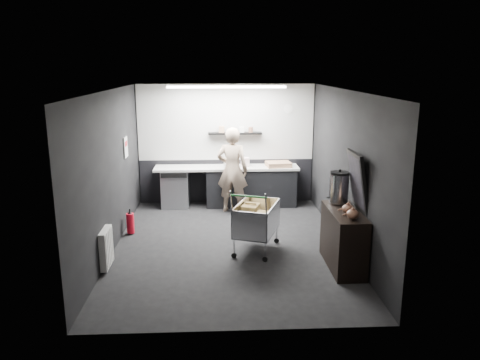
{
  "coord_description": "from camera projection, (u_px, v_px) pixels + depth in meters",
  "views": [
    {
      "loc": [
        -0.2,
        -7.77,
        3.1
      ],
      "look_at": [
        0.2,
        0.4,
        1.09
      ],
      "focal_mm": 35.0,
      "sensor_mm": 36.0,
      "label": 1
    }
  ],
  "objects": [
    {
      "name": "poster_red_band",
      "position": [
        126.0,
        144.0,
        9.06
      ],
      "size": [
        0.02,
        0.22,
        0.1
      ],
      "primitive_type": "cube",
      "color": "red",
      "rests_on": "poster"
    },
    {
      "name": "person",
      "position": [
        232.0,
        170.0,
        9.98
      ],
      "size": [
        0.76,
        0.59,
        1.84
      ],
      "primitive_type": "imported",
      "rotation": [
        0.0,
        0.0,
        2.89
      ],
      "color": "beige",
      "rests_on": "floor"
    },
    {
      "name": "radiator",
      "position": [
        106.0,
        248.0,
        7.23
      ],
      "size": [
        0.1,
        0.5,
        0.6
      ],
      "primitive_type": "cube",
      "color": "silver",
      "rests_on": "wall_left"
    },
    {
      "name": "wall_back",
      "position": [
        226.0,
        144.0,
        10.63
      ],
      "size": [
        5.5,
        0.0,
        5.5
      ],
      "primitive_type": "plane",
      "rotation": [
        1.57,
        0.0,
        0.0
      ],
      "color": "black",
      "rests_on": "floor"
    },
    {
      "name": "poster",
      "position": [
        126.0,
        147.0,
        9.08
      ],
      "size": [
        0.02,
        0.3,
        0.4
      ],
      "primitive_type": "cube",
      "color": "silver",
      "rests_on": "wall_left"
    },
    {
      "name": "cardboard_box",
      "position": [
        278.0,
        164.0,
        10.41
      ],
      "size": [
        0.57,
        0.46,
        0.11
      ],
      "primitive_type": "cube",
      "rotation": [
        0.0,
        0.0,
        0.12
      ],
      "color": "#A77A59",
      "rests_on": "prep_counter"
    },
    {
      "name": "floor",
      "position": [
        230.0,
        245.0,
        8.28
      ],
      "size": [
        5.5,
        5.5,
        0.0
      ],
      "primitive_type": "plane",
      "color": "black",
      "rests_on": "ground"
    },
    {
      "name": "wall_front",
      "position": [
        236.0,
        224.0,
        5.29
      ],
      "size": [
        5.5,
        0.0,
        5.5
      ],
      "primitive_type": "plane",
      "rotation": [
        -1.57,
        0.0,
        0.0
      ],
      "color": "black",
      "rests_on": "floor"
    },
    {
      "name": "fire_extinguisher",
      "position": [
        130.0,
        222.0,
        8.77
      ],
      "size": [
        0.14,
        0.14,
        0.47
      ],
      "color": "red",
      "rests_on": "floor"
    },
    {
      "name": "wall_left",
      "position": [
        111.0,
        172.0,
        7.86
      ],
      "size": [
        0.0,
        5.5,
        5.5
      ],
      "primitive_type": "plane",
      "rotation": [
        1.57,
        0.0,
        1.57
      ],
      "color": "black",
      "rests_on": "floor"
    },
    {
      "name": "ceiling_strip",
      "position": [
        227.0,
        87.0,
        9.44
      ],
      "size": [
        2.4,
        0.2,
        0.04
      ],
      "primitive_type": "cube",
      "color": "white",
      "rests_on": "ceiling"
    },
    {
      "name": "white_container",
      "position": [
        228.0,
        163.0,
        10.35
      ],
      "size": [
        0.21,
        0.17,
        0.18
      ],
      "primitive_type": "cube",
      "rotation": [
        0.0,
        0.0,
        -0.02
      ],
      "color": "silver",
      "rests_on": "prep_counter"
    },
    {
      "name": "wall_clock",
      "position": [
        288.0,
        109.0,
        10.47
      ],
      "size": [
        0.2,
        0.03,
        0.2
      ],
      "primitive_type": "cylinder",
      "rotation": [
        1.57,
        0.0,
        0.0
      ],
      "color": "silver",
      "rests_on": "wall_back"
    },
    {
      "name": "prep_counter",
      "position": [
        233.0,
        186.0,
        10.53
      ],
      "size": [
        3.2,
        0.61,
        0.9
      ],
      "color": "black",
      "rests_on": "floor"
    },
    {
      "name": "ceiling",
      "position": [
        229.0,
        90.0,
        7.64
      ],
      "size": [
        5.5,
        5.5,
        0.0
      ],
      "primitive_type": "plane",
      "rotation": [
        3.14,
        0.0,
        0.0
      ],
      "color": "white",
      "rests_on": "wall_back"
    },
    {
      "name": "shopping_cart",
      "position": [
        256.0,
        221.0,
        7.93
      ],
      "size": [
        0.92,
        1.21,
        1.12
      ],
      "color": "silver",
      "rests_on": "floor"
    },
    {
      "name": "sideboard",
      "position": [
        344.0,
        231.0,
        7.3
      ],
      "size": [
        0.52,
        1.22,
        1.83
      ],
      "color": "black",
      "rests_on": "floor"
    },
    {
      "name": "floating_shelf",
      "position": [
        235.0,
        133.0,
        10.45
      ],
      "size": [
        1.2,
        0.22,
        0.04
      ],
      "primitive_type": "cube",
      "color": "black",
      "rests_on": "wall_back"
    },
    {
      "name": "kitchen_wall_panel",
      "position": [
        226.0,
        122.0,
        10.49
      ],
      "size": [
        3.95,
        0.02,
        1.7
      ],
      "primitive_type": "cube",
      "color": "#B4B4AF",
      "rests_on": "wall_back"
    },
    {
      "name": "dado_panel",
      "position": [
        226.0,
        181.0,
        10.81
      ],
      "size": [
        3.95,
        0.02,
        1.0
      ],
      "primitive_type": "cube",
      "color": "black",
      "rests_on": "wall_back"
    },
    {
      "name": "pink_tub",
      "position": [
        245.0,
        162.0,
        10.41
      ],
      "size": [
        0.2,
        0.2,
        0.2
      ],
      "primitive_type": "cylinder",
      "color": "#F7D6D6",
      "rests_on": "prep_counter"
    },
    {
      "name": "wall_right",
      "position": [
        345.0,
        170.0,
        8.06
      ],
      "size": [
        0.0,
        5.5,
        5.5
      ],
      "primitive_type": "plane",
      "rotation": [
        1.57,
        0.0,
        -1.57
      ],
      "color": "black",
      "rests_on": "floor"
    }
  ]
}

